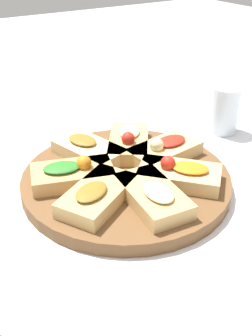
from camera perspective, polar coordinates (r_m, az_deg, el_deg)
ground_plane at (r=0.63m, az=0.00°, el=-2.55°), size 3.00×3.00×0.00m
serving_board at (r=0.63m, az=0.00°, el=-1.73°), size 0.33×0.33×0.02m
focaccia_slice_0 at (r=0.67m, az=5.60°, el=2.56°), size 0.08×0.13×0.04m
focaccia_slice_1 at (r=0.69m, az=0.39°, el=3.78°), size 0.14×0.13×0.04m
focaccia_slice_2 at (r=0.67m, az=-5.44°, el=2.62°), size 0.14×0.10×0.03m
focaccia_slice_3 at (r=0.60m, az=-7.77°, el=-0.82°), size 0.10×0.14×0.04m
focaccia_slice_4 at (r=0.55m, az=-4.19°, el=-3.91°), size 0.12×0.14×0.03m
focaccia_slice_5 at (r=0.55m, az=3.93°, el=-3.99°), size 0.13×0.08×0.03m
focaccia_slice_6 at (r=0.60m, az=7.76°, el=-0.88°), size 0.14×0.13×0.04m
water_glass at (r=0.81m, az=14.06°, el=8.21°), size 0.06×0.06×0.09m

